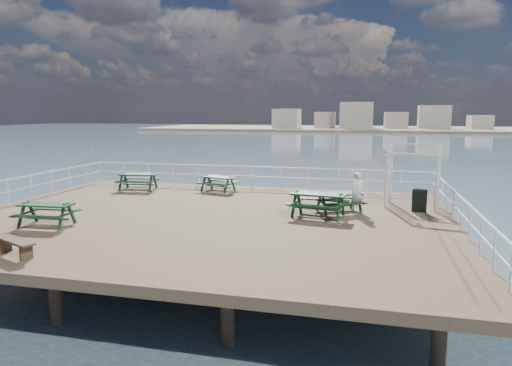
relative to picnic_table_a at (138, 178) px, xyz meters
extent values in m
cube|color=brown|center=(5.39, -4.74, -0.73)|extent=(18.00, 14.00, 0.30)
plane|color=#395060|center=(5.39, 35.26, -2.58)|extent=(300.00, 300.00, 0.00)
cube|color=tan|center=(20.39, 130.26, -2.18)|extent=(160.00, 40.00, 0.80)
cube|color=beige|center=(-14.61, 127.26, 1.22)|extent=(8.00, 8.00, 6.00)
cube|color=beige|center=(-2.61, 127.26, 0.72)|extent=(6.00, 8.00, 5.00)
cube|color=beige|center=(7.39, 127.26, 2.22)|extent=(10.00, 8.00, 8.00)
cube|color=beige|center=(19.39, 127.26, 0.72)|extent=(7.00, 8.00, 5.00)
cube|color=beige|center=(30.39, 127.26, 1.72)|extent=(9.00, 8.00, 7.00)
cube|color=beige|center=(43.39, 127.26, 0.22)|extent=(6.00, 8.00, 4.00)
cylinder|color=brown|center=(12.89, -10.24, -1.93)|extent=(0.36, 0.36, 2.10)
cylinder|color=brown|center=(-2.11, 0.76, -1.93)|extent=(0.36, 0.36, 2.10)
cylinder|color=brown|center=(12.89, 0.76, -1.93)|extent=(0.36, 0.36, 2.10)
cube|color=silver|center=(5.39, 2.11, 0.47)|extent=(17.70, 0.07, 0.07)
cube|color=silver|center=(5.39, 2.11, -0.03)|extent=(17.70, 0.05, 0.05)
cylinder|color=silver|center=(-3.46, 2.11, -0.03)|extent=(0.05, 0.05, 1.10)
cube|color=silver|center=(-3.46, -4.74, 0.47)|extent=(0.07, 13.70, 0.07)
cube|color=silver|center=(-3.46, -4.74, -0.03)|extent=(0.05, 13.70, 0.05)
cube|color=silver|center=(14.24, -4.74, 0.47)|extent=(0.07, 13.70, 0.07)
cube|color=silver|center=(14.24, -4.74, -0.03)|extent=(0.05, 13.70, 0.05)
cube|color=#123419|center=(0.00, 0.00, 0.19)|extent=(1.93, 0.90, 0.06)
cube|color=#123419|center=(-0.06, 0.62, -0.11)|extent=(1.88, 0.44, 0.05)
cube|color=#123419|center=(0.06, -0.62, -0.11)|extent=(1.88, 0.44, 0.05)
cube|color=#123419|center=(-0.77, -0.08, -0.14)|extent=(0.23, 1.50, 0.06)
cube|color=#123419|center=(0.77, 0.08, -0.14)|extent=(0.23, 1.50, 0.06)
cube|color=#123419|center=(-0.80, 0.23, -0.19)|extent=(0.13, 0.54, 0.91)
cube|color=#123419|center=(-0.74, -0.38, -0.19)|extent=(0.13, 0.54, 0.91)
cube|color=#123419|center=(0.74, 0.38, -0.19)|extent=(0.13, 0.54, 0.91)
cube|color=#123419|center=(0.80, -0.23, -0.19)|extent=(0.13, 0.54, 0.91)
cube|color=#123419|center=(0.00, 0.00, -0.32)|extent=(1.66, 0.24, 0.06)
cube|color=#123419|center=(4.05, 0.55, 0.10)|extent=(1.78, 1.09, 0.06)
cube|color=#123419|center=(4.21, 1.08, -0.16)|extent=(1.66, 0.69, 0.05)
cube|color=#123419|center=(3.89, 0.02, -0.16)|extent=(1.66, 0.69, 0.05)
cube|color=#123419|center=(3.38, 0.74, -0.18)|extent=(0.45, 1.31, 0.06)
cube|color=#123419|center=(4.72, 0.35, -0.18)|extent=(0.45, 1.31, 0.06)
cube|color=#123419|center=(3.46, 1.01, -0.23)|extent=(0.21, 0.48, 0.81)
cube|color=#123419|center=(3.31, 0.48, -0.23)|extent=(0.21, 0.48, 0.81)
cube|color=#123419|center=(4.79, 0.62, -0.23)|extent=(0.21, 0.48, 0.81)
cube|color=#123419|center=(4.64, 0.09, -0.23)|extent=(0.21, 0.48, 0.81)
cube|color=#123419|center=(4.05, 0.55, -0.35)|extent=(1.44, 0.49, 0.06)
cube|color=#123419|center=(10.16, -2.86, 0.13)|extent=(1.85, 1.38, 0.06)
cube|color=#123419|center=(9.90, -2.35, -0.15)|extent=(1.66, 1.00, 0.05)
cube|color=#123419|center=(10.42, -3.38, -0.15)|extent=(1.66, 1.00, 0.05)
cube|color=#123419|center=(9.51, -3.19, -0.17)|extent=(0.70, 1.28, 0.06)
cube|color=#123419|center=(10.80, -2.54, -0.17)|extent=(0.70, 1.28, 0.06)
cube|color=#123419|center=(9.38, -2.93, -0.21)|extent=(0.29, 0.48, 0.85)
cube|color=#123419|center=(9.64, -3.45, -0.21)|extent=(0.29, 0.48, 0.85)
cube|color=#123419|center=(10.67, -2.28, -0.21)|extent=(0.29, 0.48, 0.85)
cube|color=#123419|center=(10.93, -2.80, -0.21)|extent=(0.29, 0.48, 0.85)
cube|color=#123419|center=(10.16, -2.86, -0.34)|extent=(1.41, 0.76, 0.06)
cube|color=#123419|center=(0.55, -7.47, 0.15)|extent=(1.83, 0.83, 0.06)
cube|color=#123419|center=(0.51, -6.88, -0.13)|extent=(1.80, 0.38, 0.05)
cube|color=#123419|center=(0.60, -8.07, -0.13)|extent=(1.80, 0.38, 0.05)
cube|color=#123419|center=(-0.19, -7.53, -0.15)|extent=(0.19, 1.44, 0.06)
cube|color=#123419|center=(1.30, -7.42, -0.15)|extent=(0.19, 1.44, 0.06)
cube|color=#123419|center=(-0.21, -7.23, -0.20)|extent=(0.12, 0.52, 0.87)
cube|color=#123419|center=(-0.17, -7.82, -0.20)|extent=(0.12, 0.52, 0.87)
cube|color=#123419|center=(1.27, -7.12, -0.20)|extent=(0.12, 0.52, 0.87)
cube|color=#123419|center=(1.32, -7.71, -0.20)|extent=(0.12, 0.52, 0.87)
cube|color=#123419|center=(0.55, -7.47, -0.33)|extent=(1.59, 0.20, 0.06)
cube|color=#123419|center=(9.45, -3.81, 0.25)|extent=(2.12, 1.09, 0.07)
cube|color=#123419|center=(9.55, -3.14, -0.08)|extent=(2.04, 0.59, 0.06)
cube|color=#123419|center=(9.34, -4.47, -0.08)|extent=(2.04, 0.59, 0.06)
cube|color=#123419|center=(8.62, -3.68, -0.10)|extent=(0.34, 1.62, 0.07)
cube|color=#123419|center=(10.28, -3.94, -0.10)|extent=(0.34, 1.62, 0.07)
cube|color=#123419|center=(8.67, -3.34, -0.15)|extent=(0.18, 0.59, 0.98)
cube|color=#123419|center=(8.56, -4.01, -0.15)|extent=(0.18, 0.59, 0.98)
cube|color=#123419|center=(10.33, -3.60, -0.15)|extent=(0.18, 0.59, 0.98)
cube|color=#123419|center=(10.23, -4.27, -0.15)|extent=(0.18, 0.59, 0.98)
cube|color=#123419|center=(9.45, -3.81, -0.30)|extent=(1.79, 0.37, 0.07)
cube|color=brown|center=(1.97, -10.54, -0.16)|extent=(1.59, 0.96, 0.06)
cube|color=brown|center=(1.43, -10.31, -0.38)|extent=(0.20, 0.34, 0.39)
cube|color=brown|center=(2.51, -10.78, -0.38)|extent=(0.20, 0.34, 0.39)
cube|color=silver|center=(11.94, -1.45, 0.47)|extent=(0.09, 0.09, 2.09)
cube|color=silver|center=(12.18, -0.44, 0.47)|extent=(0.09, 0.09, 2.09)
cube|color=silver|center=(13.80, -1.91, 0.47)|extent=(0.09, 0.09, 2.09)
cube|color=silver|center=(14.05, -0.89, 0.47)|extent=(0.09, 0.09, 2.09)
cube|color=silver|center=(12.87, -1.68, 1.55)|extent=(2.05, 0.56, 0.07)
cube|color=silver|center=(13.12, -0.66, 1.55)|extent=(2.05, 0.56, 0.07)
cube|color=silver|center=(12.99, -1.17, 1.99)|extent=(2.05, 0.55, 0.06)
cube|color=black|center=(13.18, -2.31, -0.14)|extent=(0.58, 0.31, 0.90)
cube|color=black|center=(13.21, -2.13, -0.14)|extent=(0.58, 0.31, 0.90)
imported|color=white|center=(10.86, -2.81, 0.21)|extent=(0.69, 0.64, 1.57)
camera|label=1|loc=(11.17, -20.58, 3.29)|focal=32.00mm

